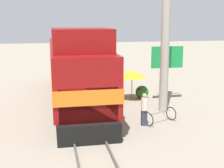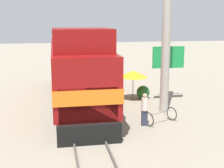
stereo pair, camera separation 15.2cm
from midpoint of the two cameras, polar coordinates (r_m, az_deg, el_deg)
ground_plane at (r=18.88m, az=-5.53°, el=-5.60°), size 120.00×120.00×0.00m
rail_near at (r=18.81m, az=-7.72°, el=-5.48°), size 0.08×43.84×0.15m
rail_far at (r=18.93m, az=-3.36°, el=-5.28°), size 0.08×43.84×0.15m
locomotive at (r=21.01m, az=-6.33°, el=2.15°), size 3.24×16.00×5.15m
utility_pole at (r=18.99m, az=10.25°, el=12.31°), size 1.80×0.53×11.64m
vendor_umbrella at (r=21.85m, az=4.08°, el=1.86°), size 2.04×2.04×2.10m
billboard_sign at (r=21.62m, az=10.46°, el=4.26°), size 2.25×0.12×3.83m
shrub_cluster at (r=22.56m, az=5.90°, el=-1.50°), size 0.94×0.94×0.94m
person_bystander at (r=16.74m, az=6.24°, el=-4.42°), size 0.34×0.34×1.77m
bicycle at (r=17.39m, az=9.12°, el=-5.86°), size 1.96×1.46×0.76m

